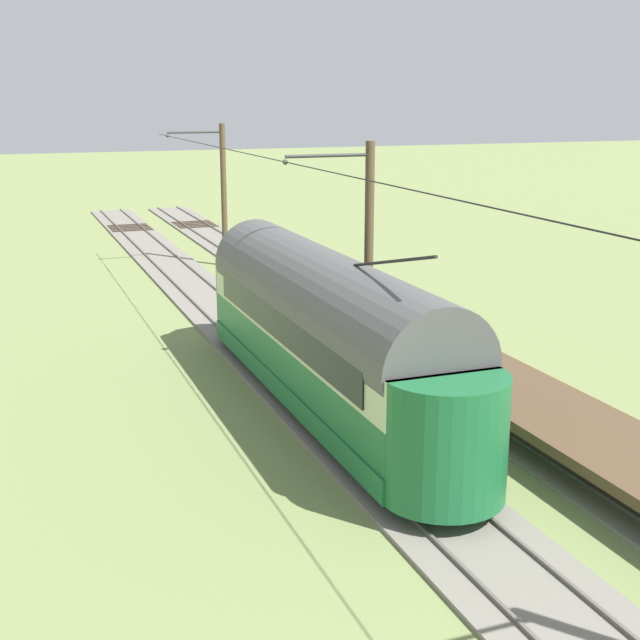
# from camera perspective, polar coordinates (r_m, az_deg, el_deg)

# --- Properties ---
(ground_plane) EXTENTS (220.00, 220.00, 0.00)m
(ground_plane) POSITION_cam_1_polar(r_m,az_deg,el_deg) (27.56, 1.55, -2.75)
(ground_plane) COLOR olive
(track_streetcar_siding) EXTENTS (2.80, 80.00, 0.18)m
(track_streetcar_siding) POSITION_cam_1_polar(r_m,az_deg,el_deg) (28.64, 5.18, -2.02)
(track_streetcar_siding) COLOR slate
(track_streetcar_siding) RESTS_ON ground
(track_adjacent_siding) EXTENTS (2.80, 80.00, 0.18)m
(track_adjacent_siding) POSITION_cam_1_polar(r_m,az_deg,el_deg) (27.15, -2.78, -2.91)
(track_adjacent_siding) COLOR slate
(track_adjacent_siding) RESTS_ON ground
(vintage_streetcar) EXTENTS (2.65, 15.66, 5.05)m
(vintage_streetcar) POSITION_cam_1_polar(r_m,az_deg,el_deg) (22.83, 0.31, -0.55)
(vintage_streetcar) COLOR #196033
(vintage_streetcar) RESTS_ON ground
(flatcar_adjacent) EXTENTS (2.80, 14.79, 1.60)m
(flatcar_adjacent) POSITION_cam_1_polar(r_m,az_deg,el_deg) (21.49, 15.10, -5.95)
(flatcar_adjacent) COLOR brown
(flatcar_adjacent) RESTS_ON ground
(catenary_pole_foreground) EXTENTS (2.87, 0.28, 6.92)m
(catenary_pole_foreground) POSITION_cam_1_polar(r_m,az_deg,el_deg) (42.84, -6.47, 8.35)
(catenary_pole_foreground) COLOR #4C3D28
(catenary_pole_foreground) RESTS_ON ground
(catenary_pole_mid_near) EXTENTS (2.87, 0.28, 6.92)m
(catenary_pole_mid_near) POSITION_cam_1_polar(r_m,az_deg,el_deg) (26.35, 3.08, 4.54)
(catenary_pole_mid_near) COLOR #4C3D28
(catenary_pole_mid_near) RESTS_ON ground
(overhead_wire_run) EXTENTS (2.66, 39.09, 0.18)m
(overhead_wire_run) POSITION_cam_1_polar(r_m,az_deg,el_deg) (25.80, -2.71, 10.50)
(overhead_wire_run) COLOR black
(overhead_wire_run) RESTS_ON ground
(track_end_bumper) EXTENTS (1.80, 0.60, 0.80)m
(track_end_bumper) POSITION_cam_1_polar(r_m,az_deg,el_deg) (38.56, -1.99, 2.89)
(track_end_bumper) COLOR #B2A519
(track_end_bumper) RESTS_ON ground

